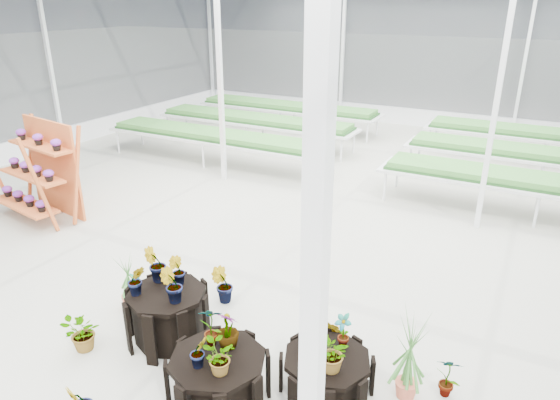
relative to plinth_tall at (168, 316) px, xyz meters
The scene contains 10 objects.
ground_plane 1.66m from the plinth_tall, 86.77° to the left, with size 24.00×24.00×0.00m, color gray.
greenhouse_shell 2.49m from the plinth_tall, 86.77° to the left, with size 18.00×24.00×4.50m, color white, non-canonical shape.
steel_frame 2.49m from the plinth_tall, 86.77° to the left, with size 18.00×24.00×4.50m, color silver, non-canonical shape.
nursery_benches 8.82m from the plinth_tall, 89.41° to the left, with size 16.00×7.00×0.84m, color silver, non-canonical shape.
plinth_tall is the anchor object (origin of this frame).
plinth_mid 1.34m from the plinth_tall, 26.57° to the right, with size 1.11×1.11×0.59m, color black.
plinth_low 2.21m from the plinth_tall, ahead, with size 1.04×1.04×0.47m, color black.
shelf_rack 5.30m from the plinth_tall, 158.96° to the left, with size 1.86×0.99×1.97m, color #C05626, non-canonical shape.
bird_table 6.57m from the plinth_tall, 152.58° to the left, with size 0.40×0.40×1.69m, color tan, non-canonical shape.
nursery_plants 1.16m from the plinth_tall, ahead, with size 4.78×3.03×1.23m.
Camera 1 is at (3.76, -5.76, 4.20)m, focal length 32.00 mm.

